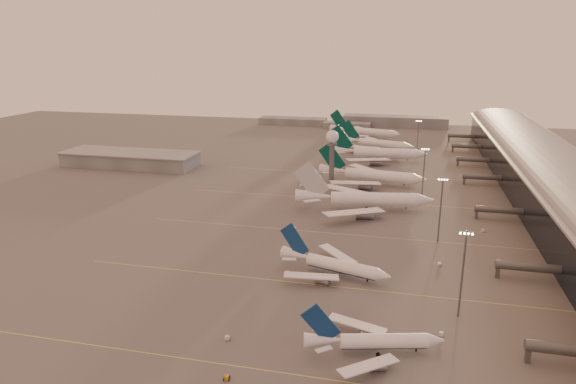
# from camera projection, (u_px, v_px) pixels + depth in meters

# --- Properties ---
(ground) EXTENTS (700.00, 700.00, 0.00)m
(ground) POSITION_uv_depth(u_px,v_px,m) (254.00, 293.00, 152.31)
(ground) COLOR #555353
(ground) RESTS_ON ground
(taxiway_markings) EXTENTS (180.00, 185.25, 0.02)m
(taxiway_markings) POSITION_uv_depth(u_px,v_px,m) (370.00, 235.00, 198.04)
(taxiway_markings) COLOR #E0D04F
(taxiway_markings) RESTS_ON ground
(terminal) EXTENTS (57.00, 362.00, 23.04)m
(terminal) POSITION_uv_depth(u_px,v_px,m) (557.00, 185.00, 228.52)
(terminal) COLOR black
(terminal) RESTS_ON ground
(hangar) EXTENTS (82.00, 27.00, 8.50)m
(hangar) POSITION_uv_depth(u_px,v_px,m) (130.00, 159.00, 308.21)
(hangar) COLOR slate
(hangar) RESTS_ON ground
(radar_tower) EXTENTS (6.40, 6.40, 31.10)m
(radar_tower) POSITION_uv_depth(u_px,v_px,m) (332.00, 147.00, 257.42)
(radar_tower) COLOR #505357
(radar_tower) RESTS_ON ground
(mast_a) EXTENTS (3.60, 0.56, 25.00)m
(mast_a) POSITION_uv_depth(u_px,v_px,m) (463.00, 270.00, 135.72)
(mast_a) COLOR #505357
(mast_a) RESTS_ON ground
(mast_b) EXTENTS (3.60, 0.56, 25.00)m
(mast_b) POSITION_uv_depth(u_px,v_px,m) (441.00, 207.00, 187.76)
(mast_b) COLOR #505357
(mast_b) RESTS_ON ground
(mast_c) EXTENTS (3.60, 0.56, 25.00)m
(mast_c) POSITION_uv_depth(u_px,v_px,m) (424.00, 171.00, 240.23)
(mast_c) COLOR #505357
(mast_c) RESTS_ON ground
(mast_d) EXTENTS (3.60, 0.56, 25.00)m
(mast_d) POSITION_uv_depth(u_px,v_px,m) (418.00, 137.00, 324.75)
(mast_d) COLOR #505357
(mast_d) RESTS_ON ground
(distant_horizon) EXTENTS (165.00, 37.50, 9.00)m
(distant_horizon) POSITION_uv_depth(u_px,v_px,m) (363.00, 122.00, 454.38)
(distant_horizon) COLOR slate
(distant_horizon) RESTS_ON ground
(narrowbody_near) EXTENTS (33.85, 26.68, 13.46)m
(narrowbody_near) POSITION_uv_depth(u_px,v_px,m) (374.00, 343.00, 122.26)
(narrowbody_near) COLOR white
(narrowbody_near) RESTS_ON ground
(narrowbody_mid) EXTENTS (37.50, 29.50, 15.04)m
(narrowbody_mid) POSITION_uv_depth(u_px,v_px,m) (334.00, 267.00, 163.34)
(narrowbody_mid) COLOR white
(narrowbody_mid) RESTS_ON ground
(widebody_white) EXTENTS (61.33, 48.80, 21.67)m
(widebody_white) POSITION_uv_depth(u_px,v_px,m) (364.00, 202.00, 226.54)
(widebody_white) COLOR white
(widebody_white) RESTS_ON ground
(greentail_a) EXTENTS (57.21, 45.88, 20.87)m
(greentail_a) POSITION_uv_depth(u_px,v_px,m) (372.00, 178.00, 267.94)
(greentail_a) COLOR white
(greentail_a) RESTS_ON ground
(greentail_b) EXTENTS (61.86, 49.86, 22.46)m
(greentail_b) POSITION_uv_depth(u_px,v_px,m) (378.00, 155.00, 319.80)
(greentail_b) COLOR white
(greentail_b) RESTS_ON ground
(greentail_c) EXTENTS (51.08, 40.62, 19.16)m
(greentail_c) POSITION_uv_depth(u_px,v_px,m) (377.00, 145.00, 354.44)
(greentail_c) COLOR white
(greentail_c) RESTS_ON ground
(greentail_d) EXTENTS (56.40, 44.97, 20.93)m
(greentail_d) POSITION_uv_depth(u_px,v_px,m) (365.00, 133.00, 396.91)
(greentail_d) COLOR white
(greentail_d) RESTS_ON ground
(gsv_truck_a) EXTENTS (5.46, 5.19, 2.24)m
(gsv_truck_a) POSITION_uv_depth(u_px,v_px,m) (229.00, 336.00, 128.41)
(gsv_truck_a) COLOR silver
(gsv_truck_a) RESTS_ON ground
(gsv_tug_near) EXTENTS (2.52, 3.50, 0.91)m
(gsv_tug_near) POSITION_uv_depth(u_px,v_px,m) (227.00, 378.00, 113.33)
(gsv_tug_near) COLOR #C19616
(gsv_tug_near) RESTS_ON ground
(gsv_catering_a) EXTENTS (5.06, 2.92, 3.91)m
(gsv_catering_a) POSITION_uv_depth(u_px,v_px,m) (443.00, 329.00, 129.76)
(gsv_catering_a) COLOR silver
(gsv_catering_a) RESTS_ON ground
(gsv_tug_mid) EXTENTS (3.82, 4.46, 1.10)m
(gsv_tug_mid) POSITION_uv_depth(u_px,v_px,m) (288.00, 273.00, 164.69)
(gsv_tug_mid) COLOR #C19616
(gsv_tug_mid) RESTS_ON ground
(gsv_truck_b) EXTENTS (5.90, 4.13, 2.25)m
(gsv_truck_b) POSITION_uv_depth(u_px,v_px,m) (441.00, 263.00, 170.84)
(gsv_truck_b) COLOR silver
(gsv_truck_b) RESTS_ON ground
(gsv_truck_c) EXTENTS (5.12, 5.52, 2.24)m
(gsv_truck_c) POSITION_uv_depth(u_px,v_px,m) (296.00, 227.00, 203.89)
(gsv_truck_c) COLOR silver
(gsv_truck_c) RESTS_ON ground
(gsv_catering_b) EXTENTS (6.10, 3.86, 4.63)m
(gsv_catering_b) POSITION_uv_depth(u_px,v_px,m) (484.00, 227.00, 200.86)
(gsv_catering_b) COLOR silver
(gsv_catering_b) RESTS_ON ground
(gsv_tug_far) EXTENTS (3.41, 4.27, 1.06)m
(gsv_tug_far) POSITION_uv_depth(u_px,v_px,m) (345.00, 202.00, 237.69)
(gsv_tug_far) COLOR silver
(gsv_tug_far) RESTS_ON ground
(gsv_truck_d) EXTENTS (3.61, 6.36, 2.43)m
(gsv_truck_d) POSITION_uv_depth(u_px,v_px,m) (302.00, 184.00, 264.64)
(gsv_truck_d) COLOR silver
(gsv_truck_d) RESTS_ON ground
(gsv_tug_hangar) EXTENTS (3.91, 2.61, 1.05)m
(gsv_tug_hangar) POSITION_uv_depth(u_px,v_px,m) (412.00, 175.00, 285.19)
(gsv_tug_hangar) COLOR #C19616
(gsv_tug_hangar) RESTS_ON ground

